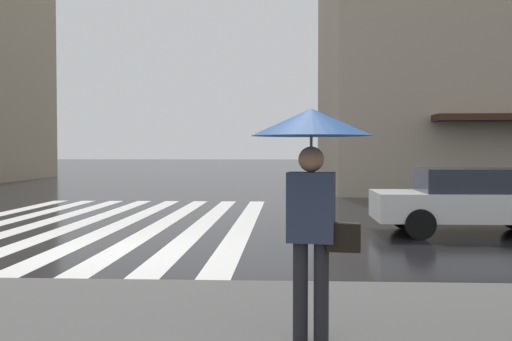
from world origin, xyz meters
TOP-DOWN VIEW (x-y plane):
  - ground_plane at (0.00, 0.00)m, footprint 220.00×220.00m
  - zebra_crossing at (4.00, 1.23)m, footprint 13.00×7.50m
  - car_white at (2.50, -7.28)m, footprint 1.85×4.10m
  - pedestrian_with_floral_umbrella at (-5.40, -3.51)m, footprint 1.04×1.04m

SIDE VIEW (x-z plane):
  - ground_plane at x=0.00m, z-range 0.00..0.00m
  - zebra_crossing at x=4.00m, z-range 0.00..0.01m
  - car_white at x=2.50m, z-range 0.05..1.46m
  - pedestrian_with_floral_umbrella at x=-5.40m, z-range 0.76..2.76m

